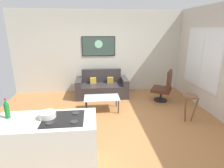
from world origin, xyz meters
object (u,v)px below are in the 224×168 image
object	(u,v)px
soda_bottle	(7,109)
wall_painting	(99,46)
couch	(102,88)
bar_stool	(189,101)
coffee_table	(102,98)
mixing_bowl	(47,115)
armchair	(164,87)

from	to	relation	value
soda_bottle	wall_painting	size ratio (longest dim) A/B	0.28
couch	bar_stool	world-z (taller)	couch
coffee_table	wall_painting	bearing A→B (deg)	90.04
bar_stool	mixing_bowl	distance (m)	3.27
armchair	mixing_bowl	distance (m)	3.87
couch	coffee_table	distance (m)	1.15
soda_bottle	wall_painting	bearing A→B (deg)	67.89
couch	coffee_table	size ratio (longest dim) A/B	1.77
mixing_bowl	wall_painting	xyz separation A→B (m)	(0.91, 3.76, 0.66)
soda_bottle	couch	bearing A→B (deg)	63.71
bar_stool	wall_painting	world-z (taller)	wall_painting
soda_bottle	mixing_bowl	xyz separation A→B (m)	(0.59, -0.07, -0.10)
mixing_bowl	wall_painting	distance (m)	3.92
couch	soda_bottle	world-z (taller)	soda_bottle
armchair	bar_stool	world-z (taller)	armchair
coffee_table	bar_stool	xyz separation A→B (m)	(2.07, -0.80, 0.16)
soda_bottle	mixing_bowl	bearing A→B (deg)	-6.55
soda_bottle	mixing_bowl	size ratio (longest dim) A/B	1.27
armchair	bar_stool	size ratio (longest dim) A/B	1.48
couch	bar_stool	distance (m)	2.81
mixing_bowl	armchair	bearing A→B (deg)	41.86
wall_painting	bar_stool	bearing A→B (deg)	-50.13
coffee_table	armchair	distance (m)	2.01
couch	mixing_bowl	size ratio (longest dim) A/B	6.81
couch	armchair	distance (m)	2.01
armchair	mixing_bowl	world-z (taller)	mixing_bowl
coffee_table	armchair	bearing A→B (deg)	13.81
coffee_table	mixing_bowl	distance (m)	2.35
coffee_table	armchair	xyz separation A→B (m)	(1.95, 0.48, 0.11)
coffee_table	bar_stool	size ratio (longest dim) A/B	1.44
armchair	soda_bottle	distance (m)	4.30
couch	coffee_table	bearing A→B (deg)	-93.11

